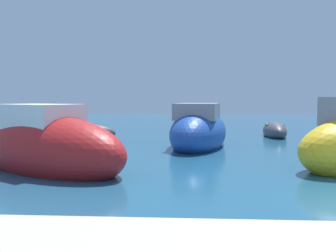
% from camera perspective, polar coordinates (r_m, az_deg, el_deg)
% --- Properties ---
extents(moored_boat_0, '(3.24, 6.02, 2.29)m').
position_cam_1_polar(moored_boat_0, '(15.70, 4.82, -0.82)').
color(moored_boat_0, '#1E479E').
rests_on(moored_boat_0, ground).
extents(moored_boat_1, '(4.18, 2.53, 1.62)m').
position_cam_1_polar(moored_boat_1, '(18.20, -14.52, -1.01)').
color(moored_boat_1, '#3F3F47').
rests_on(moored_boat_1, ground).
extents(moored_boat_2, '(5.90, 4.80, 2.33)m').
position_cam_1_polar(moored_boat_2, '(11.07, -18.09, -3.15)').
color(moored_boat_2, '#B21E1E').
rests_on(moored_boat_2, ground).
extents(moored_boat_5, '(1.30, 3.34, 1.02)m').
position_cam_1_polar(moored_boat_5, '(20.49, 16.27, -0.77)').
color(moored_boat_5, '#3F3F47').
rests_on(moored_boat_5, ground).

